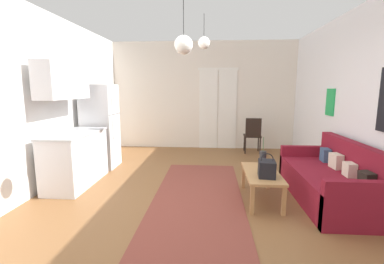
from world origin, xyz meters
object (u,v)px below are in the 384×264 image
at_px(refrigerator, 100,126).
at_px(pendant_lamp_far, 204,43).
at_px(couch, 332,182).
at_px(accent_chair, 253,134).
at_px(handbag, 267,169).
at_px(pendant_lamp_near, 184,45).
at_px(coffee_table, 262,176).
at_px(bamboo_vase, 263,159).

distance_m(refrigerator, pendant_lamp_far, 2.68).
height_order(couch, accent_chair, accent_chair).
xyz_separation_m(handbag, accent_chair, (0.28, 3.11, -0.04)).
bearing_deg(pendant_lamp_near, handbag, 17.23).
xyz_separation_m(couch, handbag, (-1.00, -0.27, 0.26)).
height_order(handbag, refrigerator, refrigerator).
height_order(couch, refrigerator, refrigerator).
distance_m(coffee_table, pendant_lamp_far, 2.38).
distance_m(coffee_table, bamboo_vase, 0.32).
bearing_deg(handbag, accent_chair, 84.90).
distance_m(accent_chair, pendant_lamp_far, 2.97).
bearing_deg(accent_chair, couch, 106.71).
bearing_deg(bamboo_vase, accent_chair, 84.69).
distance_m(handbag, pendant_lamp_far, 2.34).
bearing_deg(couch, pendant_lamp_near, -163.67).
xyz_separation_m(couch, bamboo_vase, (-0.97, 0.19, 0.27)).
xyz_separation_m(coffee_table, handbag, (0.02, -0.21, 0.17)).
bearing_deg(pendant_lamp_far, refrigerator, 165.14).
relative_size(couch, pendant_lamp_near, 2.29).
height_order(coffee_table, pendant_lamp_far, pendant_lamp_far).
bearing_deg(refrigerator, coffee_table, -26.41).
bearing_deg(handbag, bamboo_vase, 86.10).
relative_size(couch, refrigerator, 1.13).
relative_size(couch, handbag, 5.84).
xyz_separation_m(coffee_table, pendant_lamp_far, (-0.88, 0.93, 2.01)).
xyz_separation_m(couch, accent_chair, (-0.72, 2.83, 0.22)).
bearing_deg(accent_chair, bamboo_vase, 87.09).
bearing_deg(pendant_lamp_near, coffee_table, 26.99).
relative_size(bamboo_vase, pendant_lamp_near, 0.56).
bearing_deg(pendant_lamp_far, pendant_lamp_near, -97.47).
bearing_deg(bamboo_vase, pendant_lamp_near, -144.57).
relative_size(bamboo_vase, pendant_lamp_far, 0.82).
bearing_deg(couch, coffee_table, -176.17).
height_order(handbag, pendant_lamp_far, pendant_lamp_far).
xyz_separation_m(coffee_table, pendant_lamp_near, (-1.07, -0.54, 1.75)).
xyz_separation_m(handbag, pendant_lamp_far, (-0.90, 1.13, 1.84)).
bearing_deg(refrigerator, accent_chair, 23.18).
height_order(refrigerator, pendant_lamp_near, pendant_lamp_near).
bearing_deg(coffee_table, bamboo_vase, 78.02).
relative_size(couch, accent_chair, 2.14).
height_order(couch, handbag, couch).
bearing_deg(coffee_table, pendant_lamp_far, 133.41).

